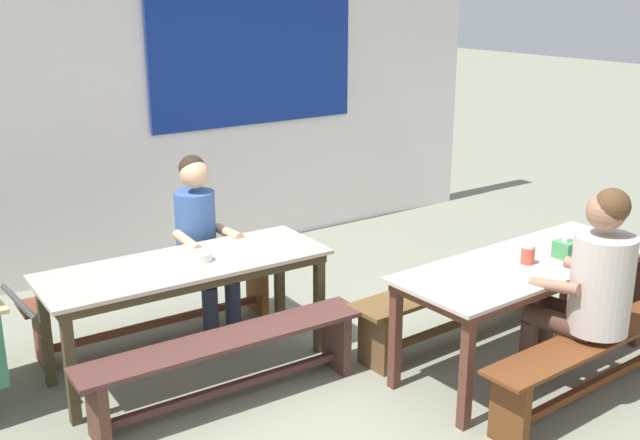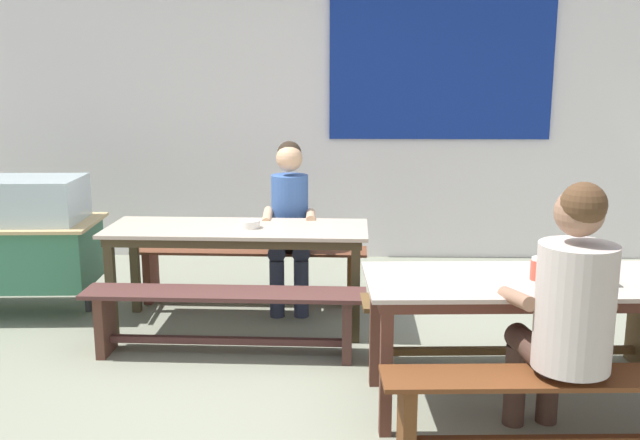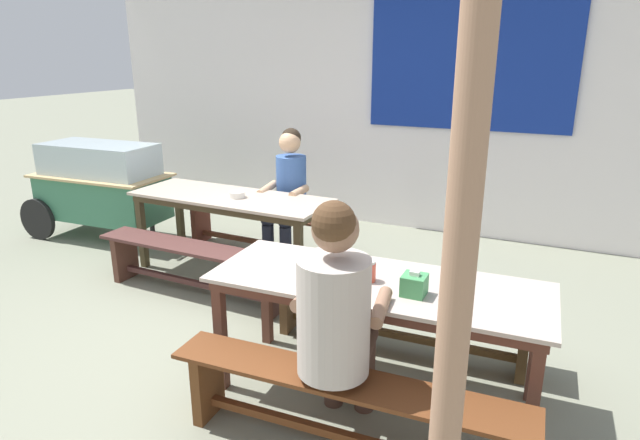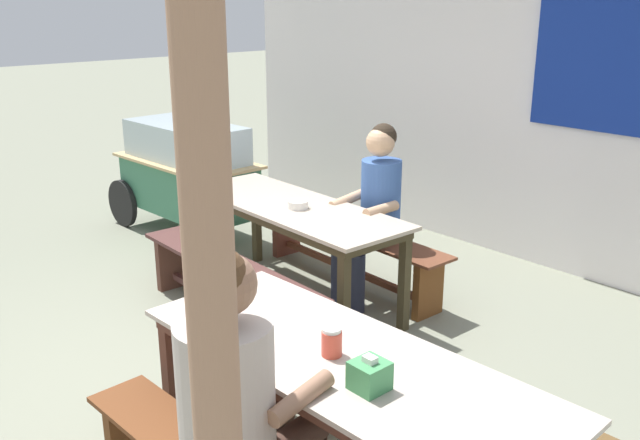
# 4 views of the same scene
# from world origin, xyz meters

# --- Properties ---
(ground_plane) EXTENTS (40.00, 40.00, 0.00)m
(ground_plane) POSITION_xyz_m (0.00, 0.00, 0.00)
(ground_plane) COLOR gray
(backdrop_wall) EXTENTS (7.07, 0.23, 2.97)m
(backdrop_wall) POSITION_xyz_m (0.03, 2.98, 1.55)
(backdrop_wall) COLOR white
(backdrop_wall) RESTS_ON ground_plane
(dining_table_far) EXTENTS (1.84, 0.70, 0.73)m
(dining_table_far) POSITION_xyz_m (-0.69, 0.95, 0.65)
(dining_table_far) COLOR #BDAB96
(dining_table_far) RESTS_ON ground_plane
(dining_table_near) EXTENTS (1.91, 0.78, 0.73)m
(dining_table_near) POSITION_xyz_m (1.10, -0.26, 0.66)
(dining_table_near) COLOR #BFAEA1
(dining_table_near) RESTS_ON ground_plane
(bench_far_back) EXTENTS (1.84, 0.35, 0.43)m
(bench_far_back) POSITION_xyz_m (-0.68, 1.50, 0.28)
(bench_far_back) COLOR brown
(bench_far_back) RESTS_ON ground_plane
(bench_far_front) EXTENTS (1.80, 0.34, 0.43)m
(bench_far_front) POSITION_xyz_m (-0.70, 0.41, 0.30)
(bench_far_front) COLOR #4D2C28
(bench_far_front) RESTS_ON ground_plane
(bench_near_back) EXTENTS (1.86, 0.39, 0.43)m
(bench_near_back) POSITION_xyz_m (1.08, 0.29, 0.30)
(bench_near_back) COLOR brown
(bench_near_back) RESTS_ON ground_plane
(bench_near_front) EXTENTS (1.83, 0.35, 0.43)m
(bench_near_front) POSITION_xyz_m (1.13, -0.81, 0.29)
(bench_near_front) COLOR brown
(bench_near_front) RESTS_ON ground_plane
(person_center_facing) EXTENTS (0.41, 0.53, 1.28)m
(person_center_facing) POSITION_xyz_m (-0.36, 1.42, 0.71)
(person_center_facing) COLOR #2E3246
(person_center_facing) RESTS_ON ground_plane
(person_near_front) EXTENTS (0.50, 0.61, 1.33)m
(person_near_front) POSITION_xyz_m (1.06, -0.75, 0.75)
(person_near_front) COLOR #493027
(person_near_front) RESTS_ON ground_plane
(tissue_box) EXTENTS (0.12, 0.13, 0.13)m
(tissue_box) POSITION_xyz_m (1.34, -0.35, 0.79)
(tissue_box) COLOR #408E53
(tissue_box) RESTS_ON dining_table_near
(condiment_jar) EXTENTS (0.08, 0.08, 0.12)m
(condiment_jar) POSITION_xyz_m (1.06, -0.28, 0.79)
(condiment_jar) COLOR #D74937
(condiment_jar) RESTS_ON dining_table_near
(soup_bowl) EXTENTS (0.14, 0.14, 0.05)m
(soup_bowl) POSITION_xyz_m (-0.60, 0.92, 0.76)
(soup_bowl) COLOR silver
(soup_bowl) RESTS_ON dining_table_far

